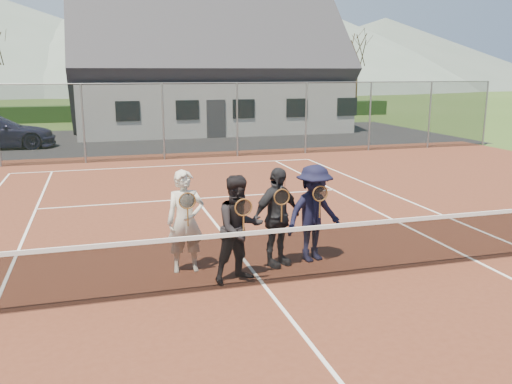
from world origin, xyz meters
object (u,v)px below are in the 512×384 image
player_d (314,213)px  clubhouse (209,62)px  player_b (239,229)px  player_c (277,217)px  tennis_net (264,255)px  player_a (186,221)px

player_d → clubhouse: bearing=83.2°
player_b → player_d: 1.66m
player_d → player_b: bearing=-159.6°
player_c → clubhouse: bearing=81.4°
clubhouse → player_d: (-2.77, -23.10, -3.07)m
tennis_net → player_a: bearing=137.5°
tennis_net → player_b: (-0.32, 0.32, 0.38)m
player_b → player_c: (0.82, 0.52, 0.00)m
clubhouse → player_b: bearing=-100.3°
tennis_net → player_b: 0.59m
player_b → player_d: same height
tennis_net → clubhouse: size_ratio=0.75×
player_c → tennis_net: bearing=-120.7°
player_a → player_d: same height
player_c → player_b: bearing=-147.8°
player_d → tennis_net: bearing=-143.9°
player_c → player_d: bearing=4.8°
player_d → player_a: bearing=177.2°
clubhouse → tennis_net: bearing=-99.5°
player_a → player_d: size_ratio=1.00×
clubhouse → player_c: size_ratio=8.67×
clubhouse → player_c: clubhouse is taller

